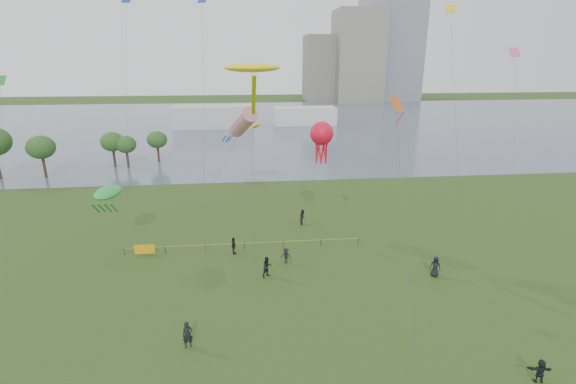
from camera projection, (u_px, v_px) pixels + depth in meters
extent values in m
plane|color=#1F3611|center=(303.00, 348.00, 28.57)|extent=(400.00, 400.00, 0.00)
cube|color=#4F5C6C|center=(257.00, 124.00, 123.14)|extent=(400.00, 120.00, 0.08)
cube|color=slate|center=(357.00, 57.00, 180.41)|extent=(20.00, 20.00, 38.00)
cube|color=slate|center=(323.00, 68.00, 186.26)|extent=(16.00, 18.00, 28.00)
cube|color=silver|center=(214.00, 117.00, 116.32)|extent=(22.00, 8.00, 6.00)
cube|color=silver|center=(305.00, 116.00, 121.86)|extent=(18.00, 7.00, 5.00)
cylinder|color=#382219|center=(128.00, 160.00, 74.99)|extent=(0.44, 0.44, 2.54)
ellipsoid|color=#2F5923|center=(126.00, 144.00, 74.11)|extent=(3.61, 3.61, 3.04)
cylinder|color=#382219|center=(114.00, 159.00, 75.00)|extent=(0.44, 0.44, 2.84)
ellipsoid|color=#2F5923|center=(112.00, 142.00, 74.01)|extent=(4.03, 4.03, 3.40)
cylinder|color=#382219|center=(45.00, 168.00, 68.32)|extent=(0.44, 0.44, 3.12)
ellipsoid|color=#2F5923|center=(41.00, 147.00, 67.24)|extent=(4.44, 4.44, 3.75)
cylinder|color=#382219|center=(158.00, 155.00, 78.68)|extent=(0.44, 0.44, 2.62)
ellipsoid|color=#2F5923|center=(157.00, 140.00, 77.77)|extent=(3.72, 3.72, 3.14)
cylinder|color=black|center=(124.00, 251.00, 41.74)|extent=(0.07, 0.07, 0.85)
cylinder|color=black|center=(165.00, 250.00, 42.13)|extent=(0.07, 0.07, 0.85)
cylinder|color=black|center=(205.00, 248.00, 42.52)|extent=(0.07, 0.07, 0.85)
cylinder|color=black|center=(245.00, 246.00, 42.91)|extent=(0.07, 0.07, 0.85)
cylinder|color=black|center=(283.00, 244.00, 43.30)|extent=(0.07, 0.07, 0.85)
cylinder|color=black|center=(321.00, 243.00, 43.70)|extent=(0.07, 0.07, 0.85)
cylinder|color=black|center=(358.00, 241.00, 44.09)|extent=(0.07, 0.07, 0.85)
cylinder|color=yellow|center=(244.00, 243.00, 42.81)|extent=(24.00, 0.03, 0.03)
cube|color=#EFA90C|center=(145.00, 249.00, 41.89)|extent=(2.00, 0.04, 1.00)
imported|color=black|center=(267.00, 267.00, 37.51)|extent=(1.19, 1.12, 1.94)
imported|color=black|center=(286.00, 256.00, 40.05)|extent=(1.16, 0.94, 1.56)
imported|color=black|center=(234.00, 246.00, 41.88)|extent=(0.52, 1.08, 1.78)
imported|color=black|center=(435.00, 267.00, 37.58)|extent=(1.13, 1.01, 1.94)
imported|color=black|center=(540.00, 371.00, 25.35)|extent=(1.52, 0.72, 1.57)
imported|color=black|center=(188.00, 335.00, 28.35)|extent=(0.82, 0.66, 1.95)
imported|color=black|center=(303.00, 217.00, 49.34)|extent=(0.90, 1.04, 1.84)
cylinder|color=#3F3F42|center=(253.00, 166.00, 40.22)|extent=(0.54, 7.55, 17.97)
ellipsoid|color=yellow|center=(252.00, 68.00, 41.02)|extent=(5.52, 3.45, 0.86)
cube|color=yellow|center=(254.00, 96.00, 37.79)|extent=(0.36, 6.98, 4.09)
cube|color=yellow|center=(256.00, 126.00, 34.85)|extent=(0.95, 0.95, 0.42)
cylinder|color=#3F3F42|center=(212.00, 183.00, 44.80)|extent=(7.03, 6.19, 12.10)
cylinder|color=red|center=(243.00, 122.00, 46.19)|extent=(3.69, 5.14, 3.84)
cylinder|color=#1845AD|center=(231.00, 139.00, 45.41)|extent=(0.60, 1.13, 0.88)
cylinder|color=#1845AD|center=(228.00, 138.00, 45.74)|extent=(0.60, 1.13, 0.88)
cylinder|color=#1845AD|center=(224.00, 138.00, 45.56)|extent=(0.60, 1.13, 0.88)
cylinder|color=#1845AD|center=(224.00, 139.00, 45.12)|extent=(0.60, 1.13, 0.88)
cylinder|color=#1845AD|center=(228.00, 139.00, 45.02)|extent=(0.60, 1.13, 0.88)
cylinder|color=#3F3F42|center=(135.00, 227.00, 40.27)|extent=(4.78, 2.20, 6.60)
ellipsoid|color=green|center=(108.00, 192.00, 40.05)|extent=(2.35, 4.24, 0.82)
cylinder|color=green|center=(95.00, 208.00, 38.77)|extent=(0.16, 1.79, 1.54)
cylinder|color=green|center=(101.00, 208.00, 38.82)|extent=(0.16, 1.79, 1.54)
cylinder|color=green|center=(108.00, 208.00, 38.87)|extent=(0.16, 1.79, 1.54)
cylinder|color=green|center=(114.00, 207.00, 38.93)|extent=(0.16, 1.79, 1.54)
cylinder|color=#3F3F42|center=(308.00, 200.00, 39.88)|extent=(3.27, 4.38, 11.94)
sphere|color=red|center=(322.00, 133.00, 40.25)|extent=(2.29, 2.29, 2.29)
cylinder|color=red|center=(326.00, 150.00, 40.79)|extent=(0.18, 0.54, 2.60)
cylinder|color=red|center=(323.00, 149.00, 41.18)|extent=(0.49, 0.36, 2.61)
cylinder|color=red|center=(318.00, 149.00, 41.13)|extent=(0.49, 0.36, 2.61)
cylinder|color=red|center=(316.00, 150.00, 40.69)|extent=(0.18, 0.54, 2.60)
cylinder|color=red|center=(320.00, 151.00, 40.31)|extent=(0.49, 0.36, 2.61)
cylinder|color=red|center=(325.00, 151.00, 40.36)|extent=(0.49, 0.36, 2.61)
cylinder|color=#3F3F42|center=(403.00, 225.00, 29.41)|extent=(2.15, 12.30, 15.44)
cube|color=#D55B12|center=(396.00, 104.00, 32.93)|extent=(1.41, 1.41, 1.15)
cylinder|color=#D55B12|center=(399.00, 118.00, 32.39)|extent=(0.08, 1.58, 1.35)
cube|color=yellow|center=(451.00, 9.00, 41.46)|extent=(0.93, 0.60, 0.76)
cube|color=#E5598C|center=(515.00, 52.00, 37.19)|extent=(0.97, 0.68, 0.76)
cube|color=#198C2D|center=(0.00, 80.00, 34.29)|extent=(1.05, 0.91, 0.76)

